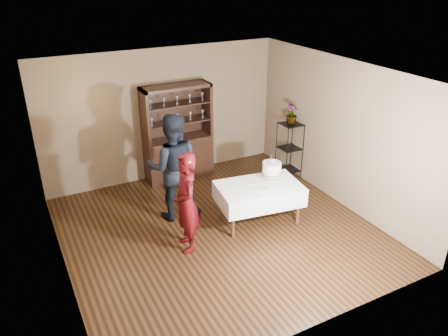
{
  "coord_description": "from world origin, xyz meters",
  "views": [
    {
      "loc": [
        -2.86,
        -5.64,
        4.18
      ],
      "look_at": [
        0.15,
        0.1,
        1.11
      ],
      "focal_mm": 35.0,
      "sensor_mm": 36.0,
      "label": 1
    }
  ],
  "objects_px": {
    "plant_etagere": "(289,148)",
    "china_hutch": "(178,148)",
    "cake": "(272,169)",
    "man": "(173,167)",
    "cake_table": "(259,194)",
    "woman": "(186,203)",
    "potted_plant": "(292,114)"
  },
  "relations": [
    {
      "from": "plant_etagere",
      "to": "china_hutch",
      "type": "bearing_deg",
      "value": 153.17
    },
    {
      "from": "plant_etagere",
      "to": "cake",
      "type": "xyz_separation_m",
      "value": [
        -1.21,
        -1.15,
        0.26
      ]
    },
    {
      "from": "china_hutch",
      "to": "cake",
      "type": "height_order",
      "value": "china_hutch"
    },
    {
      "from": "plant_etagere",
      "to": "man",
      "type": "xyz_separation_m",
      "value": [
        -2.75,
        -0.39,
        0.32
      ]
    },
    {
      "from": "cake_table",
      "to": "woman",
      "type": "distance_m",
      "value": 1.46
    },
    {
      "from": "cake_table",
      "to": "potted_plant",
      "type": "bearing_deg",
      "value": 39.55
    },
    {
      "from": "cake_table",
      "to": "potted_plant",
      "type": "xyz_separation_m",
      "value": [
        1.53,
        1.26,
        0.84
      ]
    },
    {
      "from": "cake_table",
      "to": "man",
      "type": "distance_m",
      "value": 1.56
    },
    {
      "from": "plant_etagere",
      "to": "man",
      "type": "relative_size",
      "value": 0.62
    },
    {
      "from": "china_hutch",
      "to": "plant_etagere",
      "type": "xyz_separation_m",
      "value": [
        2.08,
        -1.05,
        -0.01
      ]
    },
    {
      "from": "woman",
      "to": "man",
      "type": "height_order",
      "value": "man"
    },
    {
      "from": "woman",
      "to": "potted_plant",
      "type": "distance_m",
      "value": 3.33
    },
    {
      "from": "cake_table",
      "to": "plant_etagere",
      "type": "bearing_deg",
      "value": 39.27
    },
    {
      "from": "cake_table",
      "to": "woman",
      "type": "height_order",
      "value": "woman"
    },
    {
      "from": "china_hutch",
      "to": "cake_table",
      "type": "xyz_separation_m",
      "value": [
        0.56,
        -2.29,
        -0.12
      ]
    },
    {
      "from": "woman",
      "to": "cake",
      "type": "height_order",
      "value": "woman"
    },
    {
      "from": "woman",
      "to": "man",
      "type": "distance_m",
      "value": 1.03
    },
    {
      "from": "cake_table",
      "to": "man",
      "type": "xyz_separation_m",
      "value": [
        -1.24,
        0.85,
        0.43
      ]
    },
    {
      "from": "plant_etagere",
      "to": "woman",
      "type": "bearing_deg",
      "value": -154.6
    },
    {
      "from": "china_hutch",
      "to": "plant_etagere",
      "type": "distance_m",
      "value": 2.33
    },
    {
      "from": "man",
      "to": "cake",
      "type": "relative_size",
      "value": 3.81
    },
    {
      "from": "china_hutch",
      "to": "woman",
      "type": "relative_size",
      "value": 1.21
    },
    {
      "from": "woman",
      "to": "plant_etagere",
      "type": "bearing_deg",
      "value": 125.91
    },
    {
      "from": "plant_etagere",
      "to": "potted_plant",
      "type": "relative_size",
      "value": 3.04
    },
    {
      "from": "woman",
      "to": "man",
      "type": "bearing_deg",
      "value": 179.94
    },
    {
      "from": "woman",
      "to": "potted_plant",
      "type": "bearing_deg",
      "value": 126.19
    },
    {
      "from": "china_hutch",
      "to": "cake",
      "type": "xyz_separation_m",
      "value": [
        0.87,
        -2.2,
        0.25
      ]
    },
    {
      "from": "plant_etagere",
      "to": "cake_table",
      "type": "distance_m",
      "value": 1.96
    },
    {
      "from": "china_hutch",
      "to": "cake_table",
      "type": "distance_m",
      "value": 2.36
    },
    {
      "from": "cake",
      "to": "woman",
      "type": "bearing_deg",
      "value": -171.74
    },
    {
      "from": "cake_table",
      "to": "cake",
      "type": "xyz_separation_m",
      "value": [
        0.31,
        0.09,
        0.37
      ]
    },
    {
      "from": "plant_etagere",
      "to": "woman",
      "type": "relative_size",
      "value": 0.73
    }
  ]
}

